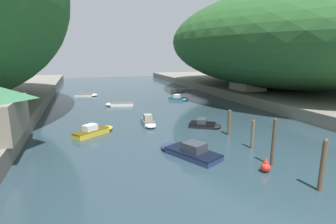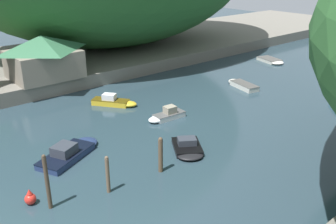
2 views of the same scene
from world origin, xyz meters
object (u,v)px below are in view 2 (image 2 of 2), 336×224
boat_near_quay (188,148)px  boat_cabin_cruiser (115,102)px  boat_small_dinghy (70,152)px  boat_red_skiff (241,85)px  person_by_boathouse (37,73)px  channel_buoy_near (30,198)px  boathouse_shed (43,56)px  boat_moored_right (272,61)px  boat_navy_launch (166,116)px

boat_near_quay → boat_cabin_cruiser: 11.98m
boat_small_dinghy → boat_near_quay: bearing=28.4°
boat_red_skiff → boat_small_dinghy: bearing=-161.6°
person_by_boathouse → boat_small_dinghy: bearing=-86.3°
boat_cabin_cruiser → person_by_boathouse: 9.32m
channel_buoy_near → person_by_boathouse: bearing=156.1°
boathouse_shed → channel_buoy_near: boathouse_shed is taller
boat_red_skiff → person_by_boathouse: person_by_boathouse is taller
boat_red_skiff → channel_buoy_near: bearing=-154.5°
boat_moored_right → boat_red_skiff: size_ratio=0.99×
channel_buoy_near → person_by_boathouse: 20.34m
boat_cabin_cruiser → person_by_boathouse: size_ratio=2.65×
boat_small_dinghy → person_by_boathouse: person_by_boathouse is taller
boat_navy_launch → boat_moored_right: (-6.06, 24.73, -0.13)m
boat_navy_launch → person_by_boathouse: 15.36m
boat_small_dinghy → boat_cabin_cruiser: boat_small_dinghy is taller
boat_near_quay → boat_red_skiff: boat_near_quay is taller
person_by_boathouse → boat_red_skiff: bearing=-15.2°
boat_navy_launch → boat_red_skiff: boat_navy_launch is taller
boat_near_quay → boat_small_dinghy: bearing=-2.9°
boathouse_shed → boat_near_quay: size_ratio=1.87×
boathouse_shed → person_by_boathouse: 2.22m
boat_red_skiff → boat_moored_right: bearing=32.6°
boat_navy_launch → boathouse_shed: bearing=21.9°
boat_navy_launch → channel_buoy_near: 15.21m
boat_small_dinghy → boat_cabin_cruiser: 10.69m
boat_moored_right → person_by_boathouse: 32.07m
boat_near_quay → boat_red_skiff: bearing=-121.4°
boat_navy_launch → boat_small_dinghy: boat_small_dinghy is taller
boat_red_skiff → boat_cabin_cruiser: (-4.43, -14.33, 0.08)m
boat_moored_right → boat_cabin_cruiser: size_ratio=1.02×
boat_navy_launch → boat_small_dinghy: (0.75, -9.91, 0.01)m
boathouse_shed → boat_cabin_cruiser: (8.85, 3.28, -3.58)m
boathouse_shed → boat_small_dinghy: size_ratio=1.28×
boat_navy_launch → person_by_boathouse: (-13.84, -6.29, 2.18)m
channel_buoy_near → boat_small_dinghy: bearing=130.5°
boat_small_dinghy → boat_red_skiff: 22.70m
boathouse_shed → boat_near_quay: (20.78, 2.21, -3.66)m
boat_navy_launch → person_by_boathouse: size_ratio=2.24×
boat_red_skiff → channel_buoy_near: channel_buoy_near is taller
person_by_boathouse → boat_moored_right: bearing=3.6°
boat_moored_right → boat_navy_launch: bearing=28.6°
boathouse_shed → boat_red_skiff: boathouse_shed is taller
boat_navy_launch → boat_moored_right: 25.46m
boat_near_quay → person_by_boathouse: size_ratio=2.39×
boathouse_shed → boat_small_dinghy: 16.80m
boat_moored_right → boat_red_skiff: (4.44, -12.07, 0.05)m
boat_navy_launch → boat_small_dinghy: bearing=97.9°
channel_buoy_near → boathouse_shed: bearing=154.0°
boat_moored_right → boathouse_shed: bearing=-1.7°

